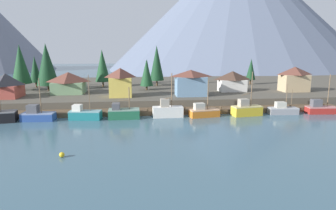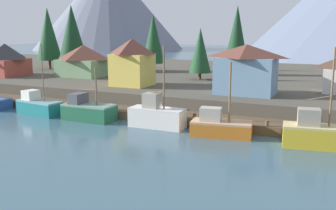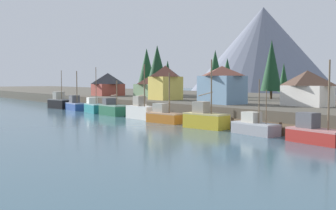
{
  "view_description": "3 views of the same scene",
  "coord_description": "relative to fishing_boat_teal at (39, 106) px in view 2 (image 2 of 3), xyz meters",
  "views": [
    {
      "loc": [
        -6.24,
        -60.37,
        14.15
      ],
      "look_at": [
        0.62,
        2.47,
        1.78
      ],
      "focal_mm": 31.08,
      "sensor_mm": 36.0,
      "label": 1
    },
    {
      "loc": [
        19.18,
        -39.56,
        10.89
      ],
      "look_at": [
        -0.42,
        2.72,
        1.77
      ],
      "focal_mm": 41.76,
      "sensor_mm": 36.0,
      "label": 2
    },
    {
      "loc": [
        60.71,
        -40.17,
        6.63
      ],
      "look_at": [
        0.49,
        3.84,
        2.18
      ],
      "focal_mm": 45.82,
      "sensor_mm": 36.0,
      "label": 3
    }
  ],
  "objects": [
    {
      "name": "ground_plane",
      "position": [
        16.79,
        21.75,
        -1.6
      ],
      "size": [
        400.0,
        400.0,
        1.0
      ],
      "primitive_type": "cube",
      "color": "#3D5B6B"
    },
    {
      "name": "dock",
      "position": [
        16.79,
        3.74,
        -0.59
      ],
      "size": [
        80.0,
        4.0,
        1.6
      ],
      "color": "brown",
      "rests_on": "ground_plane"
    },
    {
      "name": "shoreline_bank",
      "position": [
        16.79,
        33.75,
        0.15
      ],
      "size": [
        400.0,
        56.0,
        2.5
      ],
      "primitive_type": "cube",
      "color": "#4C473D",
      "rests_on": "ground_plane"
    },
    {
      "name": "mountain_west_peak",
      "position": [
        -84.39,
        145.13,
        22.22
      ],
      "size": [
        80.45,
        80.45,
        46.63
      ],
      "primitive_type": "cone",
      "color": "slate",
      "rests_on": "ground_plane"
    },
    {
      "name": "fishing_boat_teal",
      "position": [
        0.0,
        0.0,
        0.0
      ],
      "size": [
        6.53,
        3.28,
        9.05
      ],
      "rotation": [
        0.0,
        0.0,
        -0.14
      ],
      "color": "#196B70",
      "rests_on": "ground_plane"
    },
    {
      "name": "fishing_boat_green",
      "position": [
        7.74,
        0.06,
        0.06
      ],
      "size": [
        6.28,
        3.08,
        6.46
      ],
      "rotation": [
        0.0,
        0.0,
        0.01
      ],
      "color": "#1E5B3D",
      "rests_on": "ground_plane"
    },
    {
      "name": "fishing_boat_white",
      "position": [
        16.87,
        0.36,
        0.27
      ],
      "size": [
        6.3,
        2.53,
        9.16
      ],
      "rotation": [
        0.0,
        0.0,
        0.02
      ],
      "color": "silver",
      "rests_on": "ground_plane"
    },
    {
      "name": "fishing_boat_orange",
      "position": [
        24.43,
        -0.21,
        -0.07
      ],
      "size": [
        6.49,
        3.56,
        7.65
      ],
      "rotation": [
        0.0,
        0.0,
        0.16
      ],
      "color": "#CC6B1E",
      "rests_on": "ground_plane"
    },
    {
      "name": "fishing_boat_yellow",
      "position": [
        33.77,
        -0.17,
        0.19
      ],
      "size": [
        6.58,
        3.51,
        9.29
      ],
      "rotation": [
        0.0,
        0.0,
        0.15
      ],
      "color": "gold",
      "rests_on": "ground_plane"
    },
    {
      "name": "house_yellow",
      "position": [
        6.7,
        12.68,
        4.97
      ],
      "size": [
        5.59,
        5.29,
        6.98
      ],
      "color": "gold",
      "rests_on": "shoreline_bank"
    },
    {
      "name": "house_green",
      "position": [
        -7.07,
        19.29,
        4.25
      ],
      "size": [
        8.32,
        7.17,
        5.57
      ],
      "color": "#6B8E66",
      "rests_on": "shoreline_bank"
    },
    {
      "name": "house_red",
      "position": [
        -20.38,
        14.0,
        4.37
      ],
      "size": [
        6.46,
        6.94,
        5.8
      ],
      "color": "#9E4238",
      "rests_on": "shoreline_bank"
    },
    {
      "name": "house_blue",
      "position": [
        23.94,
        12.1,
        4.68
      ],
      "size": [
        7.77,
        5.15,
        6.43
      ],
      "color": "#6689A8",
      "rests_on": "shoreline_bank"
    },
    {
      "name": "conifer_near_left",
      "position": [
        0.32,
        32.14,
        7.86
      ],
      "size": [
        4.53,
        4.53,
        11.31
      ],
      "color": "#4C3823",
      "rests_on": "shoreline_bank"
    },
    {
      "name": "conifer_near_right",
      "position": [
        14.21,
        40.46,
        5.98
      ],
      "size": [
        2.57,
        2.57,
        7.94
      ],
      "color": "#4C3823",
      "rests_on": "shoreline_bank"
    },
    {
      "name": "conifer_mid_left",
      "position": [
        -19.51,
        32.35,
        6.93
      ],
      "size": [
        3.43,
        3.43,
        9.47
      ],
      "color": "#4C3823",
      "rests_on": "shoreline_bank"
    },
    {
      "name": "conifer_mid_right",
      "position": [
        17.0,
        32.95,
        8.52
      ],
      "size": [
        4.5,
        4.5,
        12.57
      ],
      "color": "#4C3823",
      "rests_on": "shoreline_bank"
    },
    {
      "name": "conifer_back_left",
      "position": [
        -13.88,
        24.9,
        8.7
      ],
      "size": [
        5.92,
        5.92,
        13.01
      ],
      "color": "#4C3823",
      "rests_on": "shoreline_bank"
    },
    {
      "name": "conifer_back_right",
      "position": [
        13.42,
        23.51,
        6.25
      ],
      "size": [
        3.67,
        3.67,
        8.54
      ],
      "color": "#4C3823",
      "rests_on": "shoreline_bank"
    },
    {
      "name": "conifer_far_left",
      "position": [
        -21.36,
        26.55,
        8.72
      ],
      "size": [
        5.22,
        5.22,
        12.71
      ],
      "color": "#4C3823",
      "rests_on": "shoreline_bank"
    }
  ]
}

